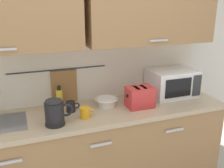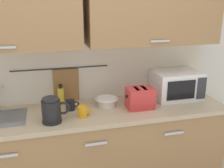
{
  "view_description": "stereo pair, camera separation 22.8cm",
  "coord_description": "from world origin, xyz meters",
  "px_view_note": "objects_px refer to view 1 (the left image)",
  "views": [
    {
      "loc": [
        -0.57,
        -1.78,
        1.84
      ],
      "look_at": [
        0.22,
        0.33,
        1.12
      ],
      "focal_mm": 42.16,
      "sensor_mm": 36.0,
      "label": 1
    },
    {
      "loc": [
        -0.35,
        -1.85,
        1.84
      ],
      "look_at": [
        0.22,
        0.33,
        1.12
      ],
      "focal_mm": 42.16,
      "sensor_mm": 36.0,
      "label": 2
    }
  ],
  "objects_px": {
    "electric_kettle": "(55,113)",
    "mug_near_sink": "(71,106)",
    "dish_soap_bottle": "(60,97)",
    "mixing_bowl": "(106,101)",
    "microwave": "(172,83)",
    "toaster": "(140,97)",
    "mug_by_kettle": "(85,113)"
  },
  "relations": [
    {
      "from": "electric_kettle",
      "to": "toaster",
      "type": "xyz_separation_m",
      "value": [
        0.78,
        0.1,
        -0.01
      ]
    },
    {
      "from": "electric_kettle",
      "to": "toaster",
      "type": "distance_m",
      "value": 0.79
    },
    {
      "from": "mug_near_sink",
      "to": "toaster",
      "type": "bearing_deg",
      "value": -10.47
    },
    {
      "from": "microwave",
      "to": "electric_kettle",
      "type": "height_order",
      "value": "microwave"
    },
    {
      "from": "microwave",
      "to": "electric_kettle",
      "type": "bearing_deg",
      "value": -167.84
    },
    {
      "from": "mixing_bowl",
      "to": "mug_near_sink",
      "type": "bearing_deg",
      "value": -177.72
    },
    {
      "from": "mixing_bowl",
      "to": "dish_soap_bottle",
      "type": "bearing_deg",
      "value": 160.07
    },
    {
      "from": "mug_near_sink",
      "to": "mixing_bowl",
      "type": "distance_m",
      "value": 0.33
    },
    {
      "from": "electric_kettle",
      "to": "mixing_bowl",
      "type": "height_order",
      "value": "electric_kettle"
    },
    {
      "from": "electric_kettle",
      "to": "mixing_bowl",
      "type": "distance_m",
      "value": 0.55
    },
    {
      "from": "dish_soap_bottle",
      "to": "mixing_bowl",
      "type": "height_order",
      "value": "dish_soap_bottle"
    },
    {
      "from": "dish_soap_bottle",
      "to": "mug_by_kettle",
      "type": "relative_size",
      "value": 1.63
    },
    {
      "from": "electric_kettle",
      "to": "mug_by_kettle",
      "type": "height_order",
      "value": "electric_kettle"
    },
    {
      "from": "mug_by_kettle",
      "to": "microwave",
      "type": "bearing_deg",
      "value": 13.05
    },
    {
      "from": "microwave",
      "to": "dish_soap_bottle",
      "type": "bearing_deg",
      "value": 174.65
    },
    {
      "from": "microwave",
      "to": "mug_by_kettle",
      "type": "bearing_deg",
      "value": -166.95
    },
    {
      "from": "dish_soap_bottle",
      "to": "mixing_bowl",
      "type": "xyz_separation_m",
      "value": [
        0.4,
        -0.15,
        -0.04
      ]
    },
    {
      "from": "electric_kettle",
      "to": "mug_near_sink",
      "type": "relative_size",
      "value": 1.89
    },
    {
      "from": "microwave",
      "to": "mug_near_sink",
      "type": "height_order",
      "value": "microwave"
    },
    {
      "from": "mixing_bowl",
      "to": "mug_by_kettle",
      "type": "height_order",
      "value": "mug_by_kettle"
    },
    {
      "from": "microwave",
      "to": "toaster",
      "type": "xyz_separation_m",
      "value": [
        -0.45,
        -0.17,
        -0.04
      ]
    },
    {
      "from": "microwave",
      "to": "mug_near_sink",
      "type": "bearing_deg",
      "value": -177.07
    },
    {
      "from": "electric_kettle",
      "to": "mixing_bowl",
      "type": "bearing_deg",
      "value": 23.99
    },
    {
      "from": "mug_near_sink",
      "to": "toaster",
      "type": "relative_size",
      "value": 0.47
    },
    {
      "from": "dish_soap_bottle",
      "to": "mug_by_kettle",
      "type": "height_order",
      "value": "dish_soap_bottle"
    },
    {
      "from": "toaster",
      "to": "mug_by_kettle",
      "type": "height_order",
      "value": "toaster"
    },
    {
      "from": "dish_soap_bottle",
      "to": "mug_near_sink",
      "type": "distance_m",
      "value": 0.18
    },
    {
      "from": "mug_near_sink",
      "to": "mixing_bowl",
      "type": "relative_size",
      "value": 0.56
    },
    {
      "from": "toaster",
      "to": "mug_by_kettle",
      "type": "relative_size",
      "value": 2.13
    },
    {
      "from": "mug_near_sink",
      "to": "mixing_bowl",
      "type": "xyz_separation_m",
      "value": [
        0.33,
        0.01,
        -0.0
      ]
    },
    {
      "from": "mixing_bowl",
      "to": "toaster",
      "type": "xyz_separation_m",
      "value": [
        0.28,
        -0.13,
        0.05
      ]
    },
    {
      "from": "microwave",
      "to": "mixing_bowl",
      "type": "distance_m",
      "value": 0.73
    }
  ]
}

